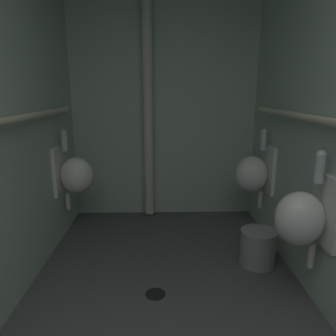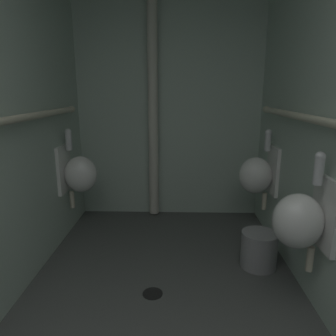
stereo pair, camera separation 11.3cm
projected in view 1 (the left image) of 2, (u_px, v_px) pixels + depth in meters
name	position (u px, v px, depth m)	size (l,w,h in m)	color
floor	(167.00, 317.00, 2.01)	(2.08, 3.49, 0.08)	#4C4F4C
wall_back	(164.00, 93.00, 3.35)	(2.08, 0.06, 2.69)	#AFC3B5
urinal_left_mid	(74.00, 174.00, 2.89)	(0.32, 0.30, 0.76)	white
urinal_right_mid	(303.00, 217.00, 1.92)	(0.32, 0.30, 0.76)	white
urinal_right_far	(254.00, 173.00, 2.93)	(0.32, 0.30, 0.76)	white
supply_pipe_right	(334.00, 123.00, 1.73)	(0.06, 2.67, 0.06)	beige
standpipe_back_wall	(148.00, 93.00, 3.24)	(0.11, 0.11, 2.64)	beige
floor_drain	(155.00, 294.00, 2.17)	(0.14, 0.14, 0.01)	black
waste_bin	(258.00, 247.00, 2.52)	(0.28, 0.28, 0.29)	gray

